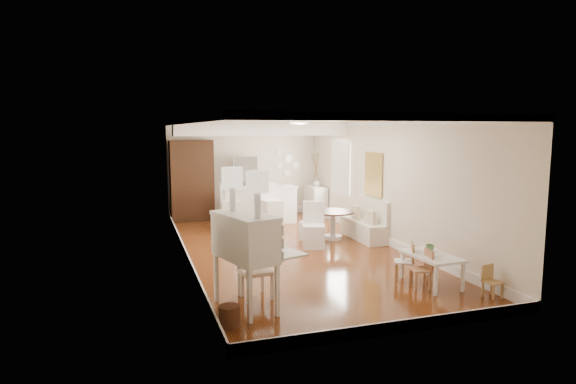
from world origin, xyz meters
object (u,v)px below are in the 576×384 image
kids_chair_b (404,261)px  bar_stool_right (272,206)px  kids_chair_c (493,281)px  bar_stool_left (230,206)px  pantry_cabinet (192,180)px  wicker_basket (229,316)px  slip_chair_far (310,222)px  fridge (257,187)px  breakfast_counter (259,205)px  kids_chair_a (421,269)px  dining_table (333,225)px  gustavian_armchair (255,270)px  sideboard (316,201)px  secretary_bureau (245,262)px  kids_table (431,270)px  slip_chair_near (314,225)px

kids_chair_b → bar_stool_right: 5.05m
kids_chair_b → kids_chair_c: 1.47m
bar_stool_left → pantry_cabinet: size_ratio=0.51×
wicker_basket → slip_chair_far: (2.80, 4.44, 0.29)m
pantry_cabinet → fridge: size_ratio=1.28×
breakfast_counter → slip_chair_far: bearing=-73.9°
kids_chair_a → dining_table: size_ratio=0.66×
kids_chair_a → bar_stool_left: (-2.03, 5.75, 0.26)m
gustavian_armchair → sideboard: size_ratio=0.92×
slip_chair_far → breakfast_counter: (-0.65, 2.25, 0.09)m
sideboard → wicker_basket: bearing=-118.9°
kids_chair_b → pantry_cabinet: bearing=-129.9°
wicker_basket → fridge: bearing=73.1°
kids_chair_c → breakfast_counter: (-1.96, 6.86, 0.26)m
kids_chair_c → fridge: 8.12m
kids_chair_c → slip_chair_far: (-1.31, 4.61, 0.17)m
wicker_basket → pantry_cabinet: pantry_cabinet is taller
kids_chair_c → breakfast_counter: 7.13m
kids_chair_a → bar_stool_right: bar_stool_right is taller
kids_chair_c → bar_stool_left: bar_stool_left is taller
wicker_basket → kids_chair_b: kids_chair_b is taller
wicker_basket → bar_stool_right: bar_stool_right is taller
kids_chair_b → sideboard: bearing=-159.8°
kids_chair_b → fridge: size_ratio=0.37×
secretary_bureau → sideboard: size_ratio=1.48×
gustavian_armchair → bar_stool_right: 5.32m
bar_stool_left → bar_stool_right: bar_stool_right is taller
breakfast_counter → bar_stool_left: size_ratio=1.75×
kids_table → slip_chair_near: size_ratio=1.03×
slip_chair_far → kids_chair_c: bearing=52.0°
kids_table → bar_stool_right: 5.49m
bar_stool_left → sideboard: bar_stool_left is taller
breakfast_counter → gustavian_armchair: bearing=-105.2°
bar_stool_right → breakfast_counter: bearing=91.9°
bar_stool_left → sideboard: 2.95m
slip_chair_far → pantry_cabinet: bearing=-108.7°
kids_chair_a → sideboard: (0.76, 6.71, 0.13)m
pantry_cabinet → slip_chair_far: bearing=-54.8°
bar_stool_left → bar_stool_right: (1.05, -0.31, 0.01)m
kids_table → dining_table: 3.66m
kids_chair_a → dining_table: dining_table is taller
wicker_basket → sideboard: size_ratio=0.30×
slip_chair_near → pantry_cabinet: 4.67m
bar_stool_right → pantry_cabinet: (-1.86, 1.77, 0.55)m
bar_stool_left → pantry_cabinet: 1.76m
kids_table → bar_stool_right: size_ratio=0.87×
kids_table → fridge: size_ratio=0.58×
gustavian_armchair → pantry_cabinet: size_ratio=0.38×
secretary_bureau → fridge: fridge is taller
breakfast_counter → wicker_basket: bearing=-107.8°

